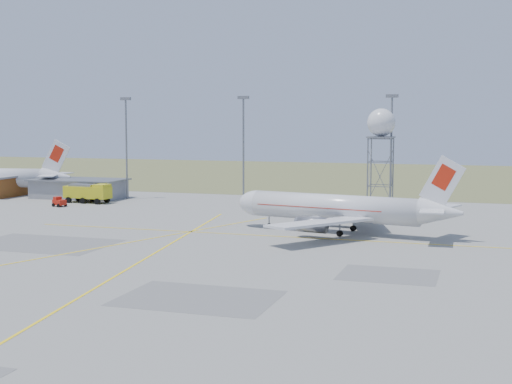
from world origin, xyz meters
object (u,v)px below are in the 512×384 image
(radar_tower, at_px, (381,153))
(baggage_tug, at_px, (59,203))
(fire_truck, at_px, (89,194))
(airliner_main, at_px, (338,209))

(radar_tower, distance_m, baggage_tug, 59.50)
(radar_tower, relative_size, fire_truck, 1.89)
(fire_truck, bearing_deg, airliner_main, -17.70)
(airliner_main, height_order, baggage_tug, airliner_main)
(radar_tower, bearing_deg, baggage_tug, -165.97)
(radar_tower, bearing_deg, fire_truck, -172.51)
(fire_truck, xyz_separation_m, baggage_tug, (-2.02, -7.01, -1.10))
(radar_tower, xyz_separation_m, baggage_tug, (-57.00, -14.25, -9.41))
(baggage_tug, bearing_deg, radar_tower, 33.32)
(fire_truck, distance_m, baggage_tug, 7.38)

